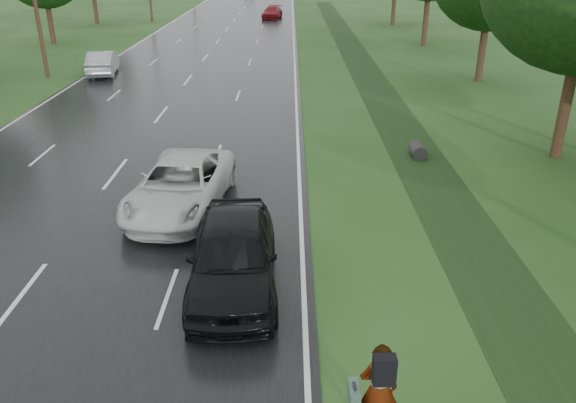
# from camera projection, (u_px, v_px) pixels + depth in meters

# --- Properties ---
(ground) EXTENTS (220.00, 220.00, 0.00)m
(ground) POSITION_uv_depth(u_px,v_px,m) (21.00, 298.00, 13.34)
(ground) COLOR #1F4317
(ground) RESTS_ON ground
(road) EXTENTS (14.00, 180.00, 0.04)m
(road) POSITION_uv_depth(u_px,v_px,m) (224.00, 34.00, 54.32)
(road) COLOR black
(road) RESTS_ON ground
(edge_stripe_east) EXTENTS (0.12, 180.00, 0.01)m
(edge_stripe_east) POSITION_uv_depth(u_px,v_px,m) (294.00, 33.00, 54.29)
(edge_stripe_east) COLOR silver
(edge_stripe_east) RESTS_ON road
(edge_stripe_west) EXTENTS (0.12, 180.00, 0.01)m
(edge_stripe_west) POSITION_uv_depth(u_px,v_px,m) (154.00, 33.00, 54.33)
(edge_stripe_west) COLOR silver
(edge_stripe_west) RESTS_ON road
(center_line) EXTENTS (0.12, 180.00, 0.01)m
(center_line) POSITION_uv_depth(u_px,v_px,m) (224.00, 33.00, 54.31)
(center_line) COLOR silver
(center_line) RESTS_ON road
(drainage_ditch) EXTENTS (2.20, 120.00, 0.56)m
(drainage_ditch) POSITION_uv_depth(u_px,v_px,m) (384.00, 101.00, 30.33)
(drainage_ditch) COLOR black
(drainage_ditch) RESTS_ON ground
(pedestrian) EXTENTS (0.82, 0.72, 1.82)m
(pedestrian) POSITION_uv_depth(u_px,v_px,m) (377.00, 389.00, 9.29)
(pedestrian) COLOR #A5998C
(pedestrian) RESTS_ON ground
(white_pickup) EXTENTS (3.14, 5.90, 1.58)m
(white_pickup) POSITION_uv_depth(u_px,v_px,m) (181.00, 185.00, 17.54)
(white_pickup) COLOR silver
(white_pickup) RESTS_ON road
(dark_sedan) EXTENTS (2.32, 5.23, 1.75)m
(dark_sedan) POSITION_uv_depth(u_px,v_px,m) (233.00, 255.00, 13.40)
(dark_sedan) COLOR black
(dark_sedan) RESTS_ON road
(silver_sedan) EXTENTS (2.32, 4.78, 1.51)m
(silver_sedan) POSITION_uv_depth(u_px,v_px,m) (103.00, 63.00, 36.49)
(silver_sedan) COLOR #95999D
(silver_sedan) RESTS_ON road
(far_car_red) EXTENTS (2.59, 4.90, 1.35)m
(far_car_red) POSITION_uv_depth(u_px,v_px,m) (272.00, 12.00, 65.50)
(far_car_red) COLOR maroon
(far_car_red) RESTS_ON road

